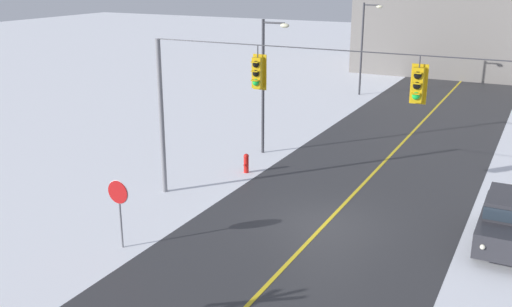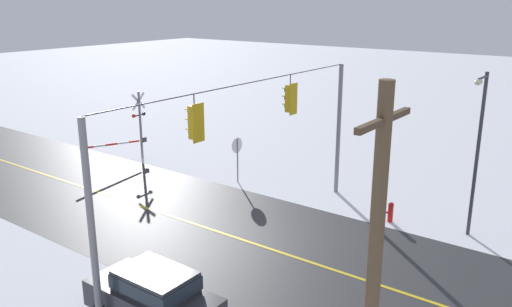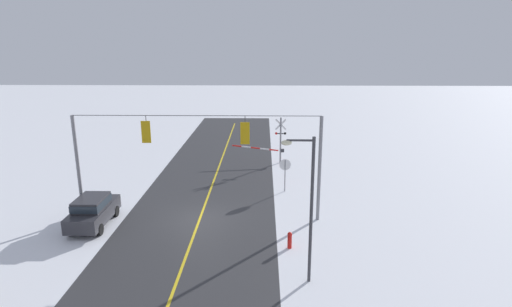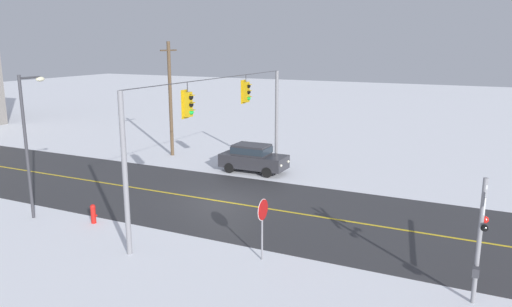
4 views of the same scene
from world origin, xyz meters
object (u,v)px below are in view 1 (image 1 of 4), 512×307
Objects in this scene: streetlamp_near at (267,75)px; streetlamp_far at (365,40)px; parked_car_charcoal at (510,219)px; stop_sign at (119,199)px; fire_hydrant at (246,163)px.

streetlamp_near and streetlamp_far have the same top height.
parked_car_charcoal is at bearing -61.59° from streetlamp_far.
streetlamp_far is (-11.51, 21.27, 2.96)m from parked_car_charcoal.
parked_car_charcoal is at bearing 27.72° from stop_sign.
stop_sign reaches higher than fire_hydrant.
parked_car_charcoal is 11.33m from fire_hydrant.
streetlamp_far reaches higher than stop_sign.
stop_sign is 11.60m from streetlamp_near.
streetlamp_near reaches higher than stop_sign.
fire_hydrant is (0.46, -18.78, -3.45)m from streetlamp_far.
stop_sign is 12.68m from parked_car_charcoal.
parked_car_charcoal is 13.09m from streetlamp_near.
stop_sign is 27.24m from streetlamp_far.
fire_hydrant is at bearing 88.95° from stop_sign.
stop_sign is at bearing -88.47° from streetlamp_near.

